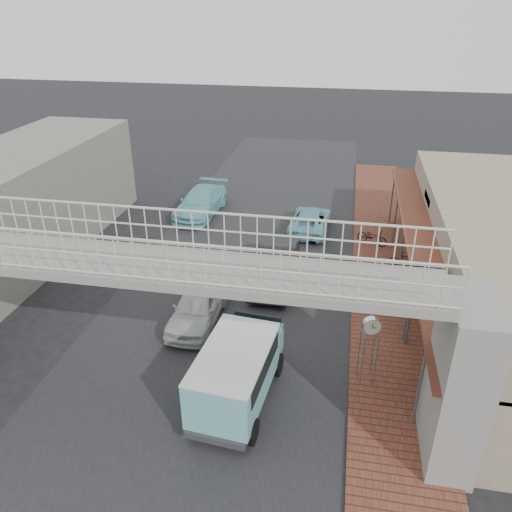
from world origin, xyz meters
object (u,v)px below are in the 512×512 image
at_px(angkot_far, 201,202).
at_px(angkot_van, 237,367).
at_px(dark_sedan, 275,266).
at_px(street_clock, 371,329).
at_px(motorcycle_far, 407,264).
at_px(motorcycle_near, 372,237).
at_px(angkot_curb, 310,220).
at_px(white_hatchback, 198,306).
at_px(arrow_sign, 441,285).

relative_size(angkot_far, angkot_van, 1.12).
bearing_deg(dark_sedan, street_clock, -56.63).
bearing_deg(street_clock, angkot_far, 111.59).
relative_size(angkot_far, motorcycle_far, 2.89).
height_order(angkot_far, motorcycle_far, angkot_far).
height_order(motorcycle_near, motorcycle_far, motorcycle_far).
distance_m(angkot_far, street_clock, 16.08).
distance_m(dark_sedan, angkot_van, 7.64).
bearing_deg(motorcycle_far, angkot_curb, 71.55).
bearing_deg(dark_sedan, motorcycle_near, 46.56).
relative_size(white_hatchback, motorcycle_near, 2.56).
distance_m(motorcycle_near, motorcycle_far, 3.24).
relative_size(angkot_curb, motorcycle_near, 2.64).
xyz_separation_m(angkot_curb, street_clock, (2.89, -11.86, 1.55)).
height_order(white_hatchback, arrow_sign, arrow_sign).
bearing_deg(dark_sedan, white_hatchback, -124.49).
bearing_deg(motorcycle_near, street_clock, -157.44).
xyz_separation_m(angkot_far, motorcycle_far, (11.23, -5.40, -0.11)).
distance_m(angkot_curb, arrow_sign, 11.39).
relative_size(dark_sedan, motorcycle_near, 3.00).
xyz_separation_m(dark_sedan, street_clock, (3.91, -5.98, 1.35)).
distance_m(angkot_curb, street_clock, 12.31).
xyz_separation_m(angkot_far, street_clock, (9.37, -13.00, 1.40)).
height_order(angkot_van, motorcycle_far, angkot_van).
distance_m(white_hatchback, angkot_curb, 10.10).
relative_size(angkot_curb, angkot_far, 0.83).
relative_size(angkot_van, arrow_sign, 1.33).
height_order(motorcycle_near, arrow_sign, arrow_sign).
relative_size(white_hatchback, arrow_sign, 1.21).
bearing_deg(angkot_van, motorcycle_near, 75.86).
height_order(white_hatchback, dark_sedan, dark_sedan).
xyz_separation_m(white_hatchback, arrow_sign, (8.61, -0.46, 2.14)).
xyz_separation_m(motorcycle_near, motorcycle_far, (1.46, -2.89, 0.11)).
xyz_separation_m(white_hatchback, angkot_far, (-2.98, 10.61, 0.04)).
bearing_deg(arrow_sign, angkot_far, 158.98).
distance_m(white_hatchback, motorcycle_far, 9.76).
bearing_deg(motorcycle_far, street_clock, -170.34).
xyz_separation_m(angkot_curb, motorcycle_far, (4.75, -4.26, 0.04)).
height_order(white_hatchback, angkot_far, angkot_far).
bearing_deg(white_hatchback, arrow_sign, -1.87).
distance_m(angkot_van, motorcycle_near, 12.90).
xyz_separation_m(angkot_curb, angkot_van, (-1.03, -13.50, 0.77)).
xyz_separation_m(street_clock, arrow_sign, (2.22, 1.93, 0.70)).
bearing_deg(angkot_far, motorcycle_far, -21.67).
xyz_separation_m(dark_sedan, angkot_curb, (1.02, 5.88, -0.21)).
relative_size(dark_sedan, angkot_van, 1.07).
height_order(angkot_curb, arrow_sign, arrow_sign).
bearing_deg(motorcycle_near, motorcycle_far, -128.44).
relative_size(motorcycle_near, arrow_sign, 0.47).
height_order(dark_sedan, arrow_sign, arrow_sign).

